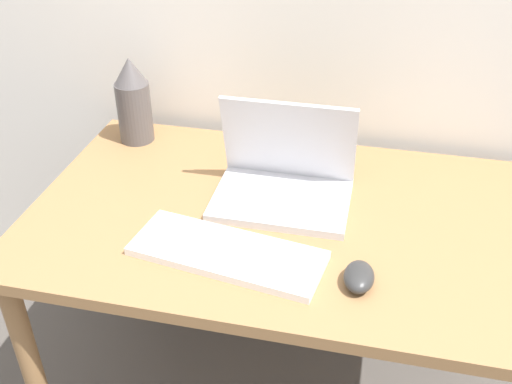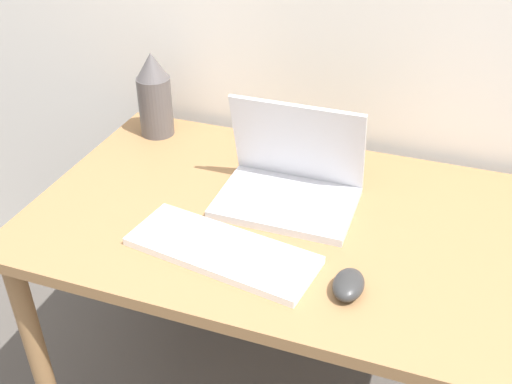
# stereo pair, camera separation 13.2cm
# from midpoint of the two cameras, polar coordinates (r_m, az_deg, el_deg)

# --- Properties ---
(desk) EXTENTS (1.21, 0.75, 0.75)m
(desk) POSITION_cam_midpoint_polar(r_m,az_deg,el_deg) (1.48, 5.21, -5.19)
(desk) COLOR olive
(desk) RESTS_ON ground_plane
(laptop) EXTENTS (0.33, 0.24, 0.25)m
(laptop) POSITION_cam_midpoint_polar(r_m,az_deg,el_deg) (1.45, 5.88, 0.98)
(laptop) COLOR silver
(laptop) RESTS_ON desk
(keyboard) EXTENTS (0.44, 0.22, 0.02)m
(keyboard) POSITION_cam_midpoint_polar(r_m,az_deg,el_deg) (1.30, -0.34, -5.69)
(keyboard) COLOR white
(keyboard) RESTS_ON desk
(mouse) EXTENTS (0.06, 0.10, 0.04)m
(mouse) POSITION_cam_midpoint_polar(r_m,az_deg,el_deg) (1.23, 11.91, -8.75)
(mouse) COLOR #2D2D2D
(mouse) RESTS_ON desk
(vase) EXTENTS (0.10, 0.10, 0.25)m
(vase) POSITION_cam_midpoint_polar(r_m,az_deg,el_deg) (1.74, -7.49, 9.07)
(vase) COLOR #514C4C
(vase) RESTS_ON desk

